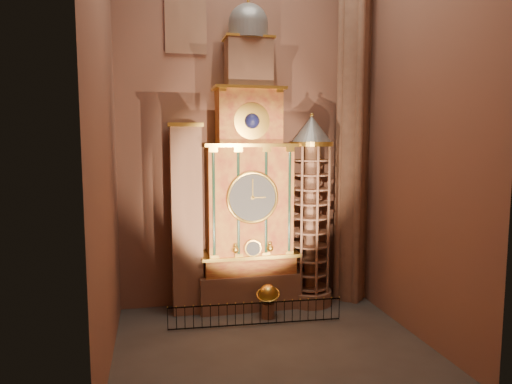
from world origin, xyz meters
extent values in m
plane|color=#383330|center=(0.00, 0.00, 0.00)|extent=(14.00, 14.00, 0.00)
plane|color=#875B49|center=(0.00, 6.00, 11.00)|extent=(22.00, 0.00, 22.00)
plane|color=#875B49|center=(-7.00, 0.00, 11.00)|extent=(0.00, 22.00, 22.00)
plane|color=#875B49|center=(7.00, 0.00, 11.00)|extent=(0.00, 22.00, 22.00)
cube|color=#8C634C|center=(0.00, 5.00, 1.00)|extent=(5.60, 2.20, 2.00)
cube|color=maroon|center=(0.00, 5.00, 2.50)|extent=(5.00, 2.00, 1.00)
cube|color=gold|center=(0.00, 4.95, 3.05)|extent=(5.40, 2.30, 0.18)
cube|color=maroon|center=(0.00, 5.00, 6.00)|extent=(4.60, 2.00, 6.00)
cylinder|color=black|center=(-2.05, 4.14, 6.00)|extent=(0.32, 0.32, 5.60)
cylinder|color=black|center=(-0.75, 4.14, 6.00)|extent=(0.32, 0.32, 5.60)
cylinder|color=black|center=(0.75, 4.14, 6.00)|extent=(0.32, 0.32, 5.60)
cylinder|color=black|center=(2.05, 4.14, 6.00)|extent=(0.32, 0.32, 5.60)
cube|color=gold|center=(0.00, 4.95, 9.05)|extent=(5.00, 2.25, 0.18)
cylinder|color=#2D3033|center=(0.00, 3.99, 6.30)|extent=(2.60, 0.12, 2.60)
torus|color=gold|center=(0.00, 3.94, 6.30)|extent=(2.80, 0.16, 2.80)
cylinder|color=gold|center=(0.00, 3.84, 3.60)|extent=(0.90, 0.10, 0.90)
sphere|color=gold|center=(-0.95, 3.89, 3.55)|extent=(0.36, 0.36, 0.36)
sphere|color=gold|center=(0.95, 3.89, 3.55)|extent=(0.36, 0.36, 0.36)
cube|color=maroon|center=(0.00, 5.00, 10.50)|extent=(3.40, 1.80, 3.00)
sphere|color=#0B0F39|center=(0.00, 4.09, 10.30)|extent=(0.80, 0.80, 0.80)
cube|color=gold|center=(0.00, 4.95, 12.05)|extent=(3.80, 2.00, 0.15)
cube|color=#8C634C|center=(0.00, 5.00, 13.30)|extent=(2.40, 1.60, 2.60)
sphere|color=slate|center=(0.00, 5.00, 15.40)|extent=(2.10, 2.10, 2.10)
cylinder|color=gold|center=(0.00, 5.00, 16.30)|extent=(0.14, 0.14, 0.80)
cube|color=#8C634C|center=(-3.40, 5.00, 5.00)|extent=(1.60, 1.40, 10.00)
cube|color=gold|center=(-3.40, 4.58, 3.00)|extent=(1.35, 0.10, 2.10)
cube|color=#4A1C13|center=(-3.40, 4.52, 3.00)|extent=(1.05, 0.04, 1.75)
cube|color=gold|center=(-3.40, 4.58, 5.60)|extent=(1.35, 0.10, 2.10)
cube|color=#4A1C13|center=(-3.40, 4.52, 5.60)|extent=(1.05, 0.04, 1.75)
cube|color=gold|center=(-3.40, 4.58, 8.20)|extent=(1.35, 0.10, 2.10)
cube|color=#4A1C13|center=(-3.40, 4.52, 8.20)|extent=(1.05, 0.04, 1.75)
cube|color=gold|center=(-3.40, 5.00, 10.10)|extent=(1.80, 1.60, 0.20)
cylinder|color=#8C634C|center=(3.50, 4.70, 0.40)|extent=(2.50, 2.50, 0.80)
cylinder|color=#8C634C|center=(3.50, 4.70, 4.90)|extent=(0.70, 0.70, 8.20)
cylinder|color=gold|center=(3.50, 4.70, 9.10)|extent=(2.40, 2.40, 0.25)
cone|color=slate|center=(3.50, 4.70, 9.90)|extent=(2.30, 2.30, 1.50)
sphere|color=gold|center=(3.50, 4.70, 10.70)|extent=(0.20, 0.20, 0.20)
cylinder|color=#8C634C|center=(6.10, 5.00, 11.00)|extent=(1.60, 1.60, 22.00)
cylinder|color=#8C634C|center=(6.90, 5.00, 11.00)|extent=(0.44, 0.44, 22.00)
cylinder|color=#8C634C|center=(5.30, 5.00, 11.00)|extent=(0.44, 0.44, 22.00)
cylinder|color=#8C634C|center=(6.10, 5.80, 11.00)|extent=(0.44, 0.44, 22.00)
cylinder|color=#8C634C|center=(6.10, 4.20, 11.00)|extent=(0.44, 0.44, 22.00)
cube|color=navy|center=(-3.20, 5.94, 16.50)|extent=(2.00, 0.10, 5.00)
cube|color=#8C634C|center=(-3.20, 5.88, 16.50)|extent=(2.20, 0.06, 5.20)
cylinder|color=#8C634C|center=(0.65, 3.11, 0.39)|extent=(0.67, 0.67, 0.78)
sphere|color=gold|center=(0.65, 3.11, 1.28)|extent=(1.00, 1.00, 1.00)
torus|color=gold|center=(0.65, 3.11, 1.28)|extent=(1.58, 1.54, 0.54)
cube|color=black|center=(-0.21, 2.19, 1.19)|extent=(8.72, 0.58, 0.05)
cube|color=black|center=(-0.21, 2.19, 0.10)|extent=(8.72, 0.58, 0.05)
camera|label=1|loc=(-5.08, -19.33, 9.30)|focal=32.00mm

